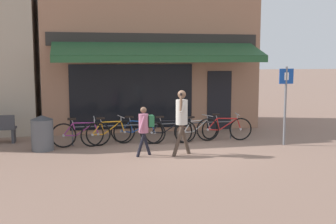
% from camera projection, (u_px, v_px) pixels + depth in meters
% --- Properties ---
extents(ground_plane, '(160.00, 160.00, 0.00)m').
position_uv_depth(ground_plane, '(183.00, 151.00, 11.67)').
color(ground_plane, '#846656').
extents(shop_front, '(7.66, 4.46, 6.17)m').
position_uv_depth(shop_front, '(148.00, 44.00, 15.78)').
color(shop_front, '#9E7056').
rests_on(shop_front, ground_plane).
extents(bike_rack_rail, '(5.03, 0.04, 0.57)m').
position_uv_depth(bike_rack_rail, '(155.00, 126.00, 12.84)').
color(bike_rack_rail, '#47494F').
rests_on(bike_rack_rail, ground_plane).
extents(bicycle_purple, '(1.71, 0.52, 0.87)m').
position_uv_depth(bicycle_purple, '(81.00, 134.00, 12.11)').
color(bicycle_purple, black).
rests_on(bicycle_purple, ground_plane).
extents(bicycle_orange, '(1.66, 0.60, 0.85)m').
position_uv_depth(bicycle_orange, '(108.00, 132.00, 12.38)').
color(bicycle_orange, black).
rests_on(bicycle_orange, ground_plane).
extents(bicycle_blue, '(1.60, 0.84, 0.82)m').
position_uv_depth(bicycle_blue, '(138.00, 131.00, 12.71)').
color(bicycle_blue, black).
rests_on(bicycle_blue, ground_plane).
extents(bicycle_black, '(1.72, 0.52, 0.84)m').
position_uv_depth(bicycle_black, '(168.00, 131.00, 12.65)').
color(bicycle_black, black).
rests_on(bicycle_black, ground_plane).
extents(bicycle_silver, '(1.59, 0.75, 0.79)m').
position_uv_depth(bicycle_silver, '(197.00, 130.00, 12.98)').
color(bicycle_silver, black).
rests_on(bicycle_silver, ground_plane).
extents(bicycle_red, '(1.74, 0.52, 0.85)m').
position_uv_depth(bicycle_red, '(224.00, 128.00, 13.07)').
color(bicycle_red, black).
rests_on(bicycle_red, ground_plane).
extents(pedestrian_adult, '(0.57, 0.54, 1.74)m').
position_uv_depth(pedestrian_adult, '(182.00, 115.00, 11.04)').
color(pedestrian_adult, '#47382D').
rests_on(pedestrian_adult, ground_plane).
extents(pedestrian_child, '(0.49, 0.43, 1.31)m').
position_uv_depth(pedestrian_child, '(145.00, 125.00, 10.97)').
color(pedestrian_child, black).
rests_on(pedestrian_child, ground_plane).
extents(litter_bin, '(0.61, 0.61, 0.99)m').
position_uv_depth(litter_bin, '(42.00, 133.00, 11.67)').
color(litter_bin, '#515459').
rests_on(litter_bin, ground_plane).
extents(parking_sign, '(0.44, 0.07, 2.31)m').
position_uv_depth(parking_sign, '(286.00, 97.00, 12.28)').
color(parking_sign, slate).
rests_on(parking_sign, ground_plane).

